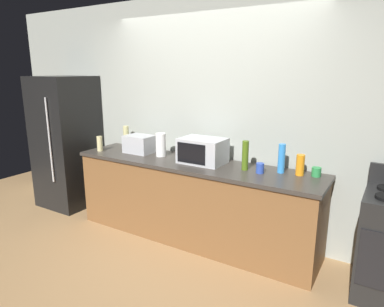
{
  "coord_description": "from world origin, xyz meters",
  "views": [
    {
      "loc": [
        1.87,
        -2.65,
        1.89
      ],
      "look_at": [
        0.0,
        0.4,
        1.0
      ],
      "focal_mm": 31.87,
      "sensor_mm": 36.0,
      "label": 1
    }
  ],
  "objects_px": {
    "bottle_vinegar": "(126,136)",
    "mug_green": "(316,172)",
    "bottle_spray_cleaner": "(282,158)",
    "mug_blue": "(260,168)",
    "refrigerator": "(67,142)",
    "bottle_olive_oil": "(245,155)",
    "bottle_dish_soap": "(300,165)",
    "bottle_hand_soap": "(100,144)",
    "paper_towel_roll": "(161,145)",
    "microwave": "(203,151)",
    "toaster_oven": "(140,144)"
  },
  "relations": [
    {
      "from": "microwave",
      "to": "paper_towel_roll",
      "type": "relative_size",
      "value": 1.78
    },
    {
      "from": "bottle_dish_soap",
      "to": "mug_blue",
      "type": "distance_m",
      "value": 0.38
    },
    {
      "from": "bottle_spray_cleaner",
      "to": "mug_blue",
      "type": "xyz_separation_m",
      "value": [
        -0.17,
        -0.12,
        -0.09
      ]
    },
    {
      "from": "bottle_hand_soap",
      "to": "mug_blue",
      "type": "distance_m",
      "value": 2.04
    },
    {
      "from": "microwave",
      "to": "bottle_vinegar",
      "type": "bearing_deg",
      "value": 172.47
    },
    {
      "from": "toaster_oven",
      "to": "mug_blue",
      "type": "distance_m",
      "value": 1.56
    },
    {
      "from": "microwave",
      "to": "bottle_hand_soap",
      "type": "height_order",
      "value": "microwave"
    },
    {
      "from": "refrigerator",
      "to": "bottle_spray_cleaner",
      "type": "distance_m",
      "value": 3.0
    },
    {
      "from": "refrigerator",
      "to": "bottle_dish_soap",
      "type": "height_order",
      "value": "refrigerator"
    },
    {
      "from": "bottle_olive_oil",
      "to": "paper_towel_roll",
      "type": "bearing_deg",
      "value": 179.31
    },
    {
      "from": "bottle_vinegar",
      "to": "bottle_olive_oil",
      "type": "distance_m",
      "value": 1.75
    },
    {
      "from": "bottle_olive_oil",
      "to": "refrigerator",
      "type": "bearing_deg",
      "value": -179.19
    },
    {
      "from": "bottle_vinegar",
      "to": "bottle_olive_oil",
      "type": "height_order",
      "value": "bottle_olive_oil"
    },
    {
      "from": "refrigerator",
      "to": "mug_green",
      "type": "xyz_separation_m",
      "value": [
        3.31,
        0.19,
        0.04
      ]
    },
    {
      "from": "bottle_dish_soap",
      "to": "mug_green",
      "type": "distance_m",
      "value": 0.16
    },
    {
      "from": "bottle_vinegar",
      "to": "bottle_spray_cleaner",
      "type": "bearing_deg",
      "value": -2.18
    },
    {
      "from": "refrigerator",
      "to": "bottle_spray_cleaner",
      "type": "relative_size",
      "value": 6.26
    },
    {
      "from": "bottle_spray_cleaner",
      "to": "microwave",
      "type": "bearing_deg",
      "value": -174.23
    },
    {
      "from": "bottle_dish_soap",
      "to": "bottle_spray_cleaner",
      "type": "xyz_separation_m",
      "value": [
        -0.18,
        -0.01,
        0.04
      ]
    },
    {
      "from": "toaster_oven",
      "to": "mug_blue",
      "type": "bearing_deg",
      "value": -1.75
    },
    {
      "from": "toaster_oven",
      "to": "bottle_spray_cleaner",
      "type": "xyz_separation_m",
      "value": [
        1.72,
        0.07,
        0.04
      ]
    },
    {
      "from": "mug_blue",
      "to": "bottle_vinegar",
      "type": "bearing_deg",
      "value": 174.04
    },
    {
      "from": "bottle_olive_oil",
      "to": "bottle_dish_soap",
      "type": "bearing_deg",
      "value": 12.0
    },
    {
      "from": "toaster_oven",
      "to": "mug_green",
      "type": "height_order",
      "value": "toaster_oven"
    },
    {
      "from": "bottle_spray_cleaner",
      "to": "paper_towel_roll",
      "type": "bearing_deg",
      "value": -176.62
    },
    {
      "from": "bottle_dish_soap",
      "to": "mug_green",
      "type": "bearing_deg",
      "value": 16.27
    },
    {
      "from": "toaster_oven",
      "to": "bottle_olive_oil",
      "type": "relative_size",
      "value": 1.14
    },
    {
      "from": "microwave",
      "to": "bottle_dish_soap",
      "type": "xyz_separation_m",
      "value": [
        1.02,
        0.1,
        -0.03
      ]
    },
    {
      "from": "microwave",
      "to": "bottle_spray_cleaner",
      "type": "distance_m",
      "value": 0.84
    },
    {
      "from": "bottle_vinegar",
      "to": "refrigerator",
      "type": "bearing_deg",
      "value": -166.97
    },
    {
      "from": "microwave",
      "to": "bottle_vinegar",
      "type": "distance_m",
      "value": 1.25
    },
    {
      "from": "bottle_vinegar",
      "to": "mug_green",
      "type": "bearing_deg",
      "value": -0.53
    },
    {
      "from": "microwave",
      "to": "bottle_dish_soap",
      "type": "height_order",
      "value": "microwave"
    },
    {
      "from": "paper_towel_roll",
      "to": "bottle_vinegar",
      "type": "distance_m",
      "value": 0.7
    },
    {
      "from": "paper_towel_roll",
      "to": "refrigerator",
      "type": "bearing_deg",
      "value": -178.19
    },
    {
      "from": "refrigerator",
      "to": "bottle_olive_oil",
      "type": "distance_m",
      "value": 2.66
    },
    {
      "from": "paper_towel_roll",
      "to": "mug_blue",
      "type": "height_order",
      "value": "paper_towel_roll"
    },
    {
      "from": "refrigerator",
      "to": "toaster_oven",
      "type": "bearing_deg",
      "value": 2.72
    },
    {
      "from": "toaster_oven",
      "to": "bottle_vinegar",
      "type": "relative_size",
      "value": 1.23
    },
    {
      "from": "toaster_oven",
      "to": "refrigerator",
      "type": "bearing_deg",
      "value": -177.28
    },
    {
      "from": "bottle_dish_soap",
      "to": "bottle_spray_cleaner",
      "type": "distance_m",
      "value": 0.18
    },
    {
      "from": "bottle_dish_soap",
      "to": "bottle_hand_soap",
      "type": "xyz_separation_m",
      "value": [
        -2.38,
        -0.28,
        -0.01
      ]
    },
    {
      "from": "refrigerator",
      "to": "microwave",
      "type": "relative_size",
      "value": 3.75
    },
    {
      "from": "mug_green",
      "to": "paper_towel_roll",
      "type": "bearing_deg",
      "value": -175.36
    },
    {
      "from": "bottle_spray_cleaner",
      "to": "mug_green",
      "type": "xyz_separation_m",
      "value": [
        0.32,
        0.06,
        -0.1
      ]
    },
    {
      "from": "bottle_hand_soap",
      "to": "bottle_spray_cleaner",
      "type": "relative_size",
      "value": 0.64
    },
    {
      "from": "bottle_spray_cleaner",
      "to": "mug_blue",
      "type": "distance_m",
      "value": 0.23
    },
    {
      "from": "bottle_dish_soap",
      "to": "bottle_olive_oil",
      "type": "relative_size",
      "value": 0.67
    },
    {
      "from": "bottle_spray_cleaner",
      "to": "mug_green",
      "type": "relative_size",
      "value": 3.29
    },
    {
      "from": "refrigerator",
      "to": "bottle_hand_soap",
      "type": "xyz_separation_m",
      "value": [
        0.79,
        -0.13,
        0.09
      ]
    }
  ]
}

